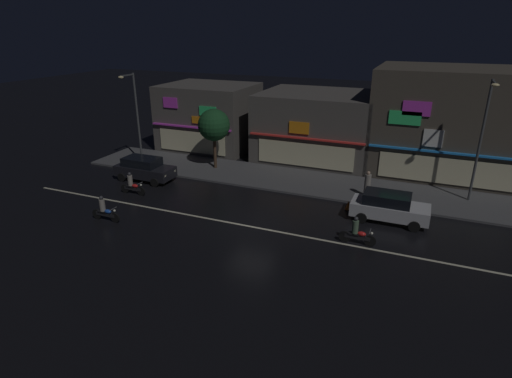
{
  "coord_description": "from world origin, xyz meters",
  "views": [
    {
      "loc": [
        8.2,
        -19.12,
        10.49
      ],
      "look_at": [
        -0.36,
        1.54,
        1.66
      ],
      "focal_mm": 29.08,
      "sensor_mm": 36.0,
      "label": 1
    }
  ],
  "objects": [
    {
      "name": "street_tree",
      "position": [
        -6.53,
        8.12,
        3.5
      ],
      "size": [
        2.43,
        2.43,
        4.59
      ],
      "color": "#473323",
      "rests_on": "sidewalk_far"
    },
    {
      "name": "storefront_right_block",
      "position": [
        -0.0,
        14.25,
        2.73
      ],
      "size": [
        9.4,
        7.91,
        5.46
      ],
      "color": "#56514C",
      "rests_on": "ground"
    },
    {
      "name": "traffic_cone",
      "position": [
        4.53,
        4.46,
        0.28
      ],
      "size": [
        0.36,
        0.36,
        0.55
      ],
      "primitive_type": "cone",
      "color": "orange",
      "rests_on": "ground"
    },
    {
      "name": "motorcycle_opposite_lane",
      "position": [
        -8.11,
        -2.48,
        0.63
      ],
      "size": [
        1.9,
        0.6,
        1.52
      ],
      "rotation": [
        0.0,
        0.0,
        3.04
      ],
      "color": "black",
      "rests_on": "ground"
    },
    {
      "name": "motorcycle_lead",
      "position": [
        -9.25,
        1.43,
        0.63
      ],
      "size": [
        1.9,
        0.6,
        1.52
      ],
      "rotation": [
        0.0,
        0.0,
        -0.11
      ],
      "color": "black",
      "rests_on": "ground"
    },
    {
      "name": "streetlamp_west",
      "position": [
        -12.66,
        6.8,
        4.31
      ],
      "size": [
        0.44,
        1.64,
        7.05
      ],
      "color": "#47494C",
      "rests_on": "sidewalk_far"
    },
    {
      "name": "pedestrian_on_sidewalk",
      "position": [
        5.29,
        6.66,
        0.93
      ],
      "size": [
        0.4,
        0.4,
        1.73
      ],
      "rotation": [
        0.0,
        0.0,
        0.2
      ],
      "color": "gray",
      "rests_on": "sidewalk_far"
    },
    {
      "name": "lane_divider_stripe",
      "position": [
        0.0,
        0.0,
        0.01
      ],
      "size": [
        31.44,
        0.16,
        0.01
      ],
      "primitive_type": "cube",
      "color": "beige",
      "rests_on": "ground"
    },
    {
      "name": "sidewalk_far",
      "position": [
        0.0,
        7.89,
        0.07
      ],
      "size": [
        33.09,
        4.96,
        0.14
      ],
      "primitive_type": "cube",
      "color": "#4C4C4F",
      "rests_on": "ground"
    },
    {
      "name": "storefront_left_block",
      "position": [
        -9.93,
        13.63,
        2.84
      ],
      "size": [
        7.83,
        6.67,
        5.69
      ],
      "color": "#56514C",
      "rests_on": "ground"
    },
    {
      "name": "storefront_center_block",
      "position": [
        9.93,
        14.41,
        3.87
      ],
      "size": [
        10.99,
        8.22,
        7.75
      ],
      "color": "#4C443A",
      "rests_on": "ground"
    },
    {
      "name": "streetlamp_mid",
      "position": [
        11.42,
        8.37,
        4.55
      ],
      "size": [
        0.44,
        1.64,
        7.52
      ],
      "color": "#47494C",
      "rests_on": "sidewalk_far"
    },
    {
      "name": "ground_plane",
      "position": [
        0.0,
        0.0,
        0.0
      ],
      "size": [
        140.0,
        140.0,
        0.0
      ],
      "primitive_type": "plane",
      "color": "black"
    },
    {
      "name": "parked_car_near_kerb",
      "position": [
        -10.16,
        4.03,
        0.87
      ],
      "size": [
        4.3,
        1.98,
        1.67
      ],
      "rotation": [
        0.0,
        0.0,
        3.14
      ],
      "color": "black",
      "rests_on": "ground"
    },
    {
      "name": "parked_car_trailing",
      "position": [
        6.94,
        3.75,
        0.87
      ],
      "size": [
        4.3,
        1.98,
        1.67
      ],
      "rotation": [
        0.0,
        0.0,
        3.14
      ],
      "color": "silver",
      "rests_on": "ground"
    },
    {
      "name": "motorcycle_following",
      "position": [
        5.74,
        0.29,
        0.63
      ],
      "size": [
        1.9,
        0.6,
        1.52
      ],
      "rotation": [
        0.0,
        0.0,
        -0.15
      ],
      "color": "black",
      "rests_on": "ground"
    }
  ]
}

